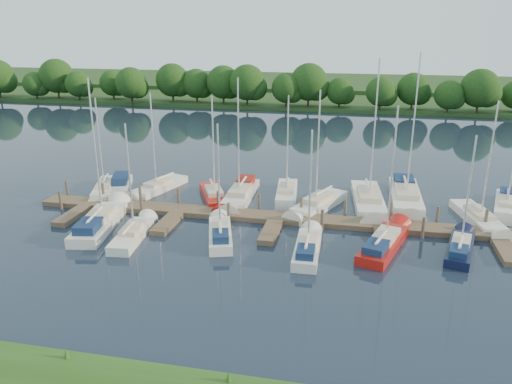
% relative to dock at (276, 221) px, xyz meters
% --- Properties ---
extents(ground, '(260.00, 260.00, 0.00)m').
position_rel_dock_xyz_m(ground, '(0.00, -7.31, -0.20)').
color(ground, '#192532').
rests_on(ground, ground).
extents(dock, '(40.00, 6.00, 0.40)m').
position_rel_dock_xyz_m(dock, '(0.00, 0.00, 0.00)').
color(dock, brown).
rests_on(dock, ground).
extents(mooring_pilings, '(38.24, 2.84, 2.00)m').
position_rel_dock_xyz_m(mooring_pilings, '(0.00, 1.13, 0.40)').
color(mooring_pilings, '#473D33').
rests_on(mooring_pilings, ground).
extents(far_shore, '(180.00, 30.00, 0.60)m').
position_rel_dock_xyz_m(far_shore, '(0.00, 67.69, 0.10)').
color(far_shore, '#234119').
rests_on(far_shore, ground).
extents(distant_hill, '(220.00, 40.00, 1.40)m').
position_rel_dock_xyz_m(distant_hill, '(0.00, 92.69, 0.50)').
color(distant_hill, '#2C4B20').
rests_on(distant_hill, ground).
extents(treeline, '(146.23, 9.97, 8.27)m').
position_rel_dock_xyz_m(treeline, '(1.78, 54.61, 3.89)').
color(treeline, '#38281C').
rests_on(treeline, ground).
extents(sailboat_n_0, '(3.48, 7.00, 8.95)m').
position_rel_dock_xyz_m(sailboat_n_0, '(-16.62, 4.18, 0.07)').
color(sailboat_n_0, white).
rests_on(sailboat_n_0, ground).
extents(motorboat, '(3.12, 5.71, 1.68)m').
position_rel_dock_xyz_m(motorboat, '(-15.61, 5.34, 0.15)').
color(motorboat, white).
rests_on(motorboat, ground).
extents(sailboat_n_2, '(3.46, 7.33, 9.31)m').
position_rel_dock_xyz_m(sailboat_n_2, '(-12.02, 5.62, 0.07)').
color(sailboat_n_2, white).
rests_on(sailboat_n_2, ground).
extents(sailboat_n_3, '(4.29, 7.18, 9.46)m').
position_rel_dock_xyz_m(sailboat_n_3, '(-6.18, 4.18, 0.07)').
color(sailboat_n_3, '#AF1610').
rests_on(sailboat_n_3, ground).
extents(sailboat_n_4, '(2.20, 8.56, 10.98)m').
position_rel_dock_xyz_m(sailboat_n_4, '(-3.99, 4.82, 0.13)').
color(sailboat_n_4, white).
rests_on(sailboat_n_4, ground).
extents(sailboat_n_5, '(2.40, 7.43, 9.35)m').
position_rel_dock_xyz_m(sailboat_n_5, '(-0.11, 6.34, 0.07)').
color(sailboat_n_5, white).
rests_on(sailboat_n_5, ground).
extents(sailboat_n_6, '(4.42, 7.85, 10.30)m').
position_rel_dock_xyz_m(sailboat_n_6, '(2.85, 3.78, 0.08)').
color(sailboat_n_6, white).
rests_on(sailboat_n_6, ground).
extents(sailboat_n_7, '(3.12, 10.03, 12.63)m').
position_rel_dock_xyz_m(sailboat_n_7, '(7.02, 5.48, 0.08)').
color(sailboat_n_7, white).
rests_on(sailboat_n_7, ground).
extents(sailboat_n_8, '(2.49, 10.28, 13.03)m').
position_rel_dock_xyz_m(sailboat_n_8, '(10.18, 7.27, 0.13)').
color(sailboat_n_8, white).
rests_on(sailboat_n_8, ground).
extents(sailboat_n_9, '(3.22, 7.80, 9.79)m').
position_rel_dock_xyz_m(sailboat_n_9, '(15.40, 3.38, 0.07)').
color(sailboat_n_9, white).
rests_on(sailboat_n_9, ground).
extents(sailboat_n_10, '(3.34, 7.63, 9.60)m').
position_rel_dock_xyz_m(sailboat_n_10, '(18.27, 7.05, 0.11)').
color(sailboat_n_10, white).
rests_on(sailboat_n_10, ground).
extents(sailboat_s_0, '(3.38, 9.10, 11.53)m').
position_rel_dock_xyz_m(sailboat_s_0, '(-12.88, -3.47, 0.14)').
color(sailboat_s_0, white).
rests_on(sailboat_s_0, ground).
extents(sailboat_s_1, '(2.17, 6.74, 8.61)m').
position_rel_dock_xyz_m(sailboat_s_1, '(-9.56, -4.90, 0.07)').
color(sailboat_s_1, white).
rests_on(sailboat_s_1, ground).
extents(sailboat_s_2, '(3.13, 6.64, 8.65)m').
position_rel_dock_xyz_m(sailboat_s_2, '(-3.39, -3.73, 0.13)').
color(sailboat_s_2, white).
rests_on(sailboat_s_2, ground).
extents(sailboat_s_3, '(1.74, 6.69, 8.69)m').
position_rel_dock_xyz_m(sailboat_s_3, '(2.99, -4.81, 0.12)').
color(sailboat_s_3, white).
rests_on(sailboat_s_3, ground).
extents(sailboat_s_4, '(3.78, 7.95, 10.09)m').
position_rel_dock_xyz_m(sailboat_s_4, '(8.07, -2.87, 0.12)').
color(sailboat_s_4, '#AF1610').
rests_on(sailboat_s_4, ground).
extents(sailboat_s_5, '(2.80, 6.49, 8.28)m').
position_rel_dock_xyz_m(sailboat_s_5, '(13.05, -2.58, 0.11)').
color(sailboat_s_5, black).
rests_on(sailboat_s_5, ground).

